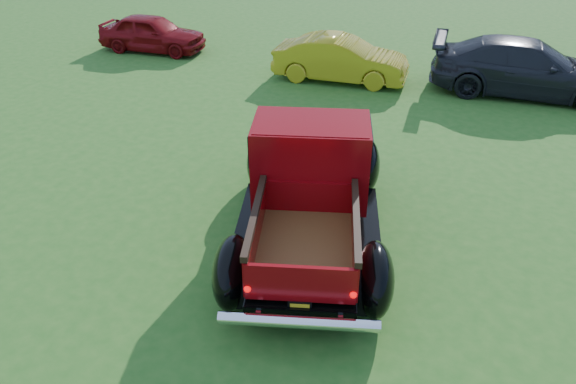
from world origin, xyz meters
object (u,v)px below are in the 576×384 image
object	(u,v)px
show_car_red	(152,33)
show_car_grey	(526,67)
pickup_truck	(310,178)
show_car_yellow	(341,59)

from	to	relation	value
show_car_red	show_car_grey	bearing A→B (deg)	-93.25
pickup_truck	show_car_red	bearing A→B (deg)	119.79
pickup_truck	show_car_grey	world-z (taller)	pickup_truck
pickup_truck	show_car_yellow	distance (m)	7.82
pickup_truck	show_car_red	world-z (taller)	pickup_truck
show_car_red	show_car_yellow	size ratio (longest dim) A/B	0.92
show_car_grey	show_car_yellow	bearing A→B (deg)	94.96
pickup_truck	show_car_red	xyz separation A→B (m)	(-9.11, 7.59, -0.35)
show_car_yellow	show_car_grey	bearing A→B (deg)	-85.15
show_car_red	show_car_grey	xyz separation A→B (m)	(11.95, 1.06, 0.13)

